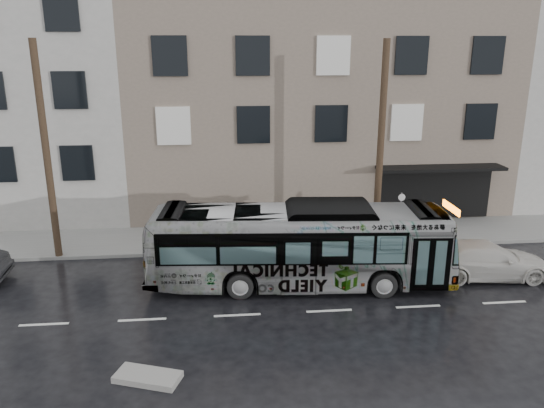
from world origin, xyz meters
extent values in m
plane|color=black|center=(0.00, 0.00, 0.00)|extent=(120.00, 120.00, 0.00)
cube|color=gray|center=(0.00, 4.90, 0.07)|extent=(90.00, 3.60, 0.15)
cube|color=gray|center=(5.00, 12.70, 5.50)|extent=(20.00, 12.00, 11.00)
cylinder|color=#403120|center=(6.50, 3.30, 4.65)|extent=(0.30, 0.30, 9.00)
cylinder|color=#403120|center=(-7.50, 3.30, 4.65)|extent=(0.30, 0.30, 9.00)
cylinder|color=slate|center=(7.60, 3.30, 1.35)|extent=(0.06, 0.06, 2.40)
imported|color=#B2B2B2|center=(2.46, -0.25, 1.60)|extent=(11.64, 3.59, 3.19)
imported|color=beige|center=(9.94, -0.29, 0.71)|extent=(5.06, 2.39, 1.43)
cube|color=#9C9A94|center=(-2.59, -5.91, 0.09)|extent=(1.96, 1.36, 0.18)
camera|label=1|loc=(-0.41, -18.81, 8.87)|focal=35.00mm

